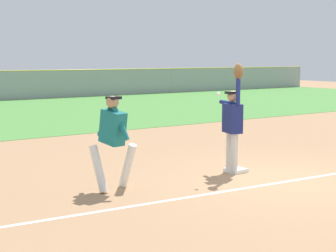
# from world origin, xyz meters

# --- Properties ---
(ground_plane) EXTENTS (71.57, 71.57, 0.00)m
(ground_plane) POSITION_xyz_m (0.00, 0.00, 0.00)
(ground_plane) COLOR tan
(outfield_grass) EXTENTS (51.69, 14.51, 0.01)m
(outfield_grass) POSITION_xyz_m (0.00, 14.93, 0.01)
(outfield_grass) COLOR #549342
(outfield_grass) RESTS_ON ground_plane
(chalk_foul_line) EXTENTS (11.98, 0.93, 0.01)m
(chalk_foul_line) POSITION_xyz_m (-4.20, -0.05, 0.00)
(chalk_foul_line) COLOR white
(chalk_foul_line) RESTS_ON ground_plane
(first_base) EXTENTS (0.39, 0.39, 0.08)m
(first_base) POSITION_xyz_m (-0.20, 0.85, 0.04)
(first_base) COLOR white
(first_base) RESTS_ON ground_plane
(fielder) EXTENTS (0.36, 0.89, 2.28)m
(fielder) POSITION_xyz_m (-0.32, 0.83, 1.12)
(fielder) COLOR silver
(fielder) RESTS_ON ground_plane
(runner) EXTENTS (0.82, 0.84, 1.72)m
(runner) POSITION_xyz_m (-3.03, 1.00, 1.00)
(runner) COLOR white
(runner) RESTS_ON ground_plane
(baseball) EXTENTS (0.07, 0.07, 0.07)m
(baseball) POSITION_xyz_m (-0.89, 0.62, 1.69)
(baseball) COLOR white
(parked_car_white) EXTENTS (4.45, 2.22, 1.25)m
(parked_car_white) POSITION_xyz_m (7.97, 25.39, 0.67)
(parked_car_white) COLOR white
(parked_car_white) RESTS_ON ground_plane
(parked_car_tan) EXTENTS (4.51, 2.33, 1.25)m
(parked_car_tan) POSITION_xyz_m (13.89, 26.26, 0.67)
(parked_car_tan) COLOR tan
(parked_car_tan) RESTS_ON ground_plane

